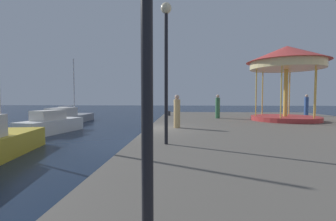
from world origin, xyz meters
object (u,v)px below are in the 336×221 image
(sailboat_grey, at_px, (68,117))
(carousel, at_px, (286,65))
(motorboat_white, at_px, (51,124))
(bollard_center, at_px, (169,113))
(person_near_carousel, at_px, (177,112))
(lamp_post_mid_promenade, at_px, (166,50))
(person_mid_promenade, at_px, (218,107))
(person_far_corner, at_px, (306,106))

(sailboat_grey, distance_m, carousel, 18.78)
(motorboat_white, height_order, sailboat_grey, sailboat_grey)
(motorboat_white, relative_size, carousel, 0.94)
(motorboat_white, bearing_deg, sailboat_grey, 107.46)
(bollard_center, bearing_deg, sailboat_grey, 176.39)
(motorboat_white, height_order, person_near_carousel, person_near_carousel)
(lamp_post_mid_promenade, relative_size, person_mid_promenade, 2.59)
(person_mid_promenade, bearing_deg, person_near_carousel, -116.46)
(person_mid_promenade, bearing_deg, carousel, -19.07)
(motorboat_white, bearing_deg, lamp_post_mid_promenade, -41.01)
(person_far_corner, relative_size, person_near_carousel, 1.08)
(lamp_post_mid_promenade, xyz_separation_m, bollard_center, (-0.68, 12.65, -2.98))
(carousel, relative_size, person_mid_promenade, 2.92)
(bollard_center, height_order, person_near_carousel, person_near_carousel)
(person_mid_promenade, bearing_deg, lamp_post_mid_promenade, -107.25)
(sailboat_grey, distance_m, person_mid_promenade, 13.75)
(carousel, distance_m, person_near_carousel, 9.10)
(person_mid_promenade, relative_size, person_near_carousel, 1.05)
(sailboat_grey, height_order, person_near_carousel, sailboat_grey)
(motorboat_white, distance_m, carousel, 16.47)
(person_far_corner, bearing_deg, person_near_carousel, -140.66)
(lamp_post_mid_promenade, bearing_deg, sailboat_grey, 127.55)
(lamp_post_mid_promenade, bearing_deg, person_near_carousel, 86.83)
(sailboat_grey, relative_size, person_far_corner, 3.69)
(lamp_post_mid_promenade, relative_size, person_near_carousel, 2.72)
(person_far_corner, xyz_separation_m, person_near_carousel, (-11.14, -9.13, -0.07))
(sailboat_grey, relative_size, carousel, 1.31)
(sailboat_grey, height_order, person_far_corner, sailboat_grey)
(carousel, bearing_deg, person_near_carousel, -148.98)
(bollard_center, bearing_deg, lamp_post_mid_promenade, -86.93)
(person_far_corner, distance_m, person_mid_promenade, 8.78)
(motorboat_white, height_order, person_far_corner, person_far_corner)
(person_mid_promenade, bearing_deg, bollard_center, 149.04)
(sailboat_grey, bearing_deg, lamp_post_mid_promenade, -52.45)
(person_far_corner, bearing_deg, bollard_center, -175.96)
(lamp_post_mid_promenade, distance_m, person_mid_promenade, 11.06)
(carousel, height_order, bollard_center, carousel)
(bollard_center, distance_m, person_mid_promenade, 4.58)
(lamp_post_mid_promenade, xyz_separation_m, person_mid_promenade, (3.20, 10.32, -2.33))
(person_near_carousel, bearing_deg, sailboat_grey, 139.59)
(person_far_corner, bearing_deg, motorboat_white, -162.25)
(sailboat_grey, xyz_separation_m, person_mid_promenade, (13.39, -2.93, 1.09))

